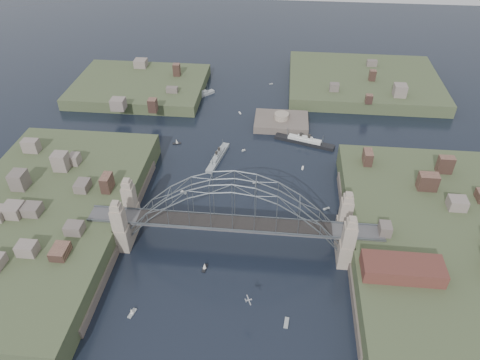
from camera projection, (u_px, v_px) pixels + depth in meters
name	position (u px, v px, depth m)	size (l,w,h in m)	color
ground	(234.00, 244.00, 132.00)	(500.00, 500.00, 0.00)	black
bridge	(234.00, 213.00, 124.48)	(84.00, 13.80, 24.60)	#4C4B4E
shore_west	(46.00, 226.00, 135.33)	(50.50, 90.00, 12.00)	#3D4A2B
shore_east	(435.00, 253.00, 126.26)	(50.50, 90.00, 12.00)	#3D4A2B
headland_nw	(140.00, 90.00, 210.94)	(60.00, 45.00, 9.00)	#3D4A2B
headland_ne	(363.00, 85.00, 214.30)	(70.00, 55.00, 9.50)	#3D4A2B
fort_island	(281.00, 126.00, 186.44)	(22.00, 16.00, 9.40)	brown
wharf_shed	(403.00, 269.00, 111.38)	(20.00, 8.00, 4.00)	#592D26
finger_pier	(384.00, 338.00, 106.41)	(4.00, 22.00, 1.40)	#4C4B4E
naval_cruiser_near	(218.00, 157.00, 166.08)	(6.45, 19.31, 5.76)	#989FA0
naval_cruiser_far	(199.00, 96.00, 205.29)	(13.45, 13.88, 5.74)	#989FA0
ocean_liner	(304.00, 141.00, 174.64)	(23.60, 10.16, 5.82)	black
aeroplane	(248.00, 300.00, 107.38)	(1.77, 3.01, 0.46)	#A5A7AD
small_boat_a	(184.00, 192.00, 150.63)	(2.39, 1.70, 1.43)	silver
small_boat_b	(255.00, 183.00, 154.99)	(1.99, 1.55, 0.45)	silver
small_boat_c	(205.00, 267.00, 123.96)	(1.37, 3.06, 2.38)	silver
small_boat_d	(303.00, 168.00, 161.87)	(1.01, 2.16, 0.45)	silver
small_boat_e	(177.00, 142.00, 174.46)	(3.38, 1.70, 2.38)	silver
small_boat_f	(244.00, 150.00, 170.69)	(1.60, 1.47, 1.43)	silver
small_boat_g	(286.00, 323.00, 110.38)	(1.37, 3.22, 0.45)	silver
small_boat_h	(240.00, 113.00, 194.04)	(1.35, 2.01, 0.45)	silver
small_boat_i	(326.00, 209.00, 144.17)	(2.33, 1.75, 0.45)	silver
small_boat_j	(132.00, 312.00, 112.19)	(1.78, 3.18, 2.38)	silver
small_boat_k	(271.00, 84.00, 216.73)	(1.90, 1.32, 0.45)	silver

